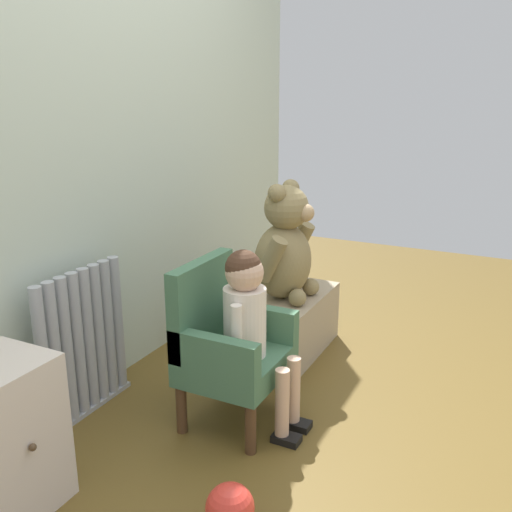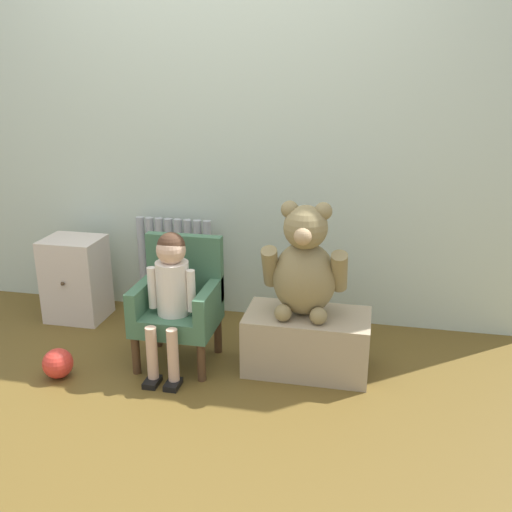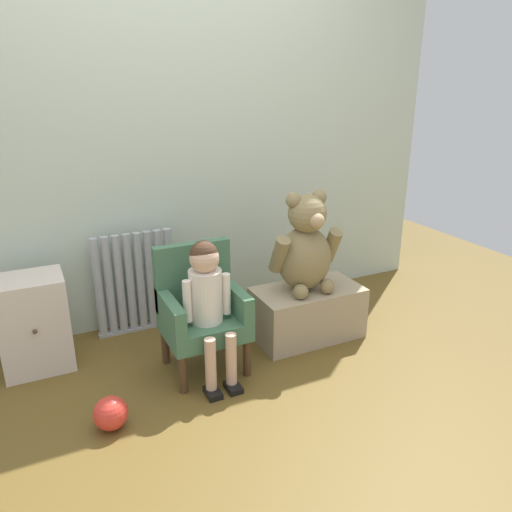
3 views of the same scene
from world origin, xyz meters
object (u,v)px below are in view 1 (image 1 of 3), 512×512
child_armchair (227,343)px  child_figure (250,314)px  low_bench (287,324)px  large_teddy_bear (285,248)px  toy_ball (230,508)px  radiator (83,344)px

child_armchair → child_figure: bearing=-90.0°
child_figure → low_bench: size_ratio=1.16×
large_teddy_bear → low_bench: bearing=-15.2°
low_bench → large_teddy_bear: 0.42m
child_figure → toy_ball: child_figure is taller
child_figure → large_teddy_bear: bearing=12.4°
radiator → low_bench: size_ratio=0.98×
low_bench → toy_ball: low_bench is taller
large_teddy_bear → toy_ball: bearing=-163.6°
radiator → low_bench: bearing=-30.3°
toy_ball → low_bench: bearing=15.8°
child_figure → large_teddy_bear: size_ratio=1.26×
child_figure → radiator: bearing=108.5°
child_figure → large_teddy_bear: large_teddy_bear is taller
radiator → large_teddy_bear: large_teddy_bear is taller
radiator → toy_ball: bearing=-110.7°
low_bench → toy_ball: (-1.24, -0.35, -0.08)m
large_teddy_bear → toy_ball: size_ratio=3.80×
child_figure → child_armchair: bearing=90.0°
radiator → child_figure: bearing=-71.5°
low_bench → large_teddy_bear: (-0.02, 0.01, 0.42)m
low_bench → toy_ball: bearing=-164.2°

